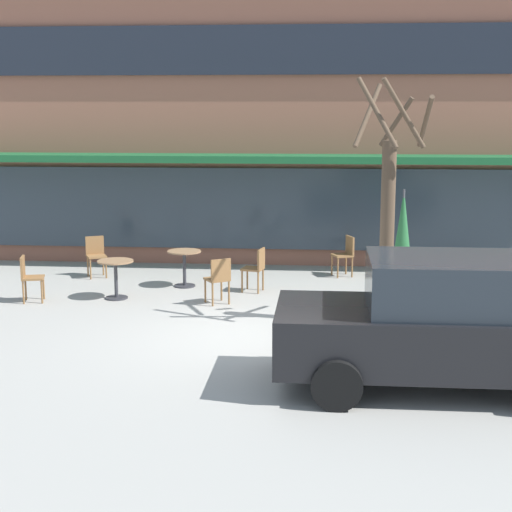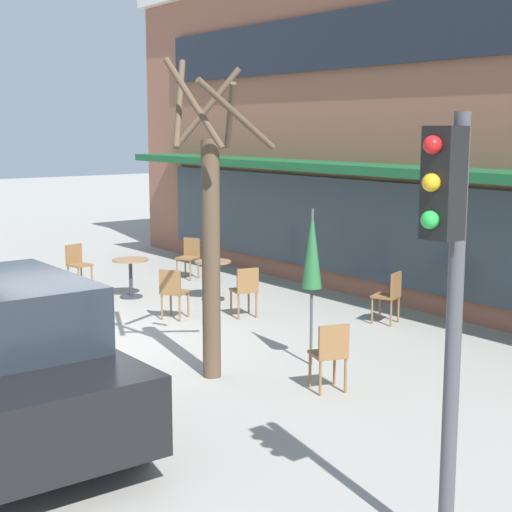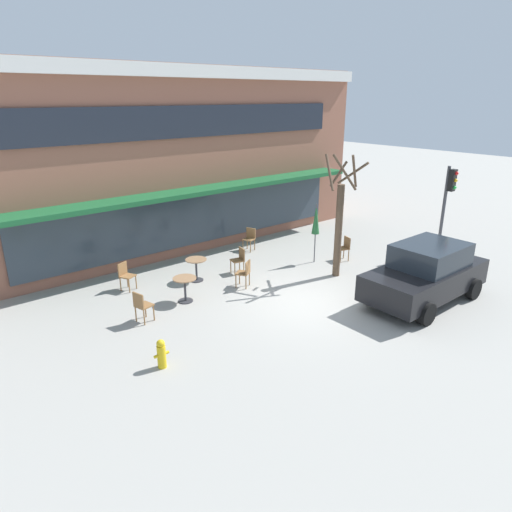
% 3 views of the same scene
% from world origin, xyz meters
% --- Properties ---
extents(ground_plane, '(80.00, 80.00, 0.00)m').
position_xyz_m(ground_plane, '(0.00, 0.00, 0.00)').
color(ground_plane, '#9E9B93').
extents(building_facade, '(16.91, 9.10, 6.89)m').
position_xyz_m(building_facade, '(0.00, 9.96, 3.45)').
color(building_facade, '#935B47').
rests_on(building_facade, ground).
extents(cafe_table_near_wall, '(0.70, 0.70, 0.76)m').
position_xyz_m(cafe_table_near_wall, '(-1.66, 3.54, 0.52)').
color(cafe_table_near_wall, '#333338').
rests_on(cafe_table_near_wall, ground).
extents(cafe_table_streetside, '(0.70, 0.70, 0.76)m').
position_xyz_m(cafe_table_streetside, '(-2.80, 2.38, 0.52)').
color(cafe_table_streetside, '#333338').
rests_on(cafe_table_streetside, ground).
extents(patio_umbrella_green_folded, '(0.28, 0.28, 2.20)m').
position_xyz_m(patio_umbrella_green_folded, '(2.68, 2.28, 1.63)').
color(patio_umbrella_green_folded, '#4C4C51').
rests_on(patio_umbrella_green_folded, ground).
extents(cafe_chair_0, '(0.52, 0.52, 0.89)m').
position_xyz_m(cafe_chair_0, '(1.71, 4.88, 0.53)').
color(cafe_chair_0, olive).
rests_on(cafe_chair_0, ground).
extents(cafe_chair_1, '(0.49, 0.49, 0.89)m').
position_xyz_m(cafe_chair_1, '(-4.39, 1.98, 0.53)').
color(cafe_chair_1, olive).
rests_on(cafe_chair_1, ground).
extents(cafe_chair_2, '(0.55, 0.55, 0.89)m').
position_xyz_m(cafe_chair_2, '(-0.75, 2.10, 0.53)').
color(cafe_chair_2, olive).
rests_on(cafe_chair_2, ground).
extents(cafe_chair_3, '(0.54, 0.54, 0.89)m').
position_xyz_m(cafe_chair_3, '(-3.77, 4.34, 0.53)').
color(cafe_chair_3, olive).
rests_on(cafe_chair_3, ground).
extents(cafe_chair_4, '(0.48, 0.48, 0.89)m').
position_xyz_m(cafe_chair_4, '(-0.13, 3.20, 0.53)').
color(cafe_chair_4, olive).
rests_on(cafe_chair_4, ground).
extents(cafe_chair_5, '(0.51, 0.51, 0.89)m').
position_xyz_m(cafe_chair_5, '(3.69, 1.72, 0.53)').
color(cafe_chair_5, olive).
rests_on(cafe_chair_5, ground).
extents(parked_sedan, '(4.20, 2.02, 1.76)m').
position_xyz_m(parked_sedan, '(2.74, -2.14, 0.88)').
color(parked_sedan, black).
rests_on(parked_sedan, ground).
extents(street_tree, '(1.25, 1.21, 4.16)m').
position_xyz_m(street_tree, '(2.28, 0.87, 1.93)').
color(street_tree, brown).
rests_on(street_tree, ground).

